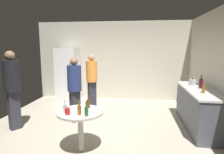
{
  "coord_description": "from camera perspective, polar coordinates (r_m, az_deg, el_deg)",
  "views": [
    {
      "loc": [
        0.85,
        -4.05,
        1.83
      ],
      "look_at": [
        0.3,
        0.23,
        1.15
      ],
      "focal_mm": 30.71,
      "sensor_mm": 36.0,
      "label": 1
    }
  ],
  "objects": [
    {
      "name": "beer_bottle_amber",
      "position": [
        3.22,
        -9.71,
        -9.55
      ],
      "size": [
        0.06,
        0.06,
        0.23
      ],
      "color": "#8C5919",
      "rests_on": "foreground_table"
    },
    {
      "name": "beer_bottle_green",
      "position": [
        3.15,
        -7.63,
        -9.95
      ],
      "size": [
        0.06,
        0.06,
        0.23
      ],
      "color": "#26662D",
      "rests_on": "foreground_table"
    },
    {
      "name": "person_in_orange_shirt",
      "position": [
        5.83,
        -6.05,
        0.07
      ],
      "size": [
        0.48,
        0.48,
        1.61
      ],
      "rotation": [
        0.0,
        0.0,
        -0.89
      ],
      "color": "#2D2D38",
      "rests_on": "ground_plane"
    },
    {
      "name": "wall_back",
      "position": [
        6.76,
        0.15,
        4.84
      ],
      "size": [
        5.32,
        0.06,
        2.7
      ],
      "primitive_type": "cube",
      "color": "beige",
      "rests_on": "ground_plane"
    },
    {
      "name": "ground_plane",
      "position": [
        4.55,
        -4.22,
        -15.53
      ],
      "size": [
        5.2,
        5.2,
        0.1
      ],
      "primitive_type": "cube",
      "color": "#B2A893"
    },
    {
      "name": "plastic_cup_red",
      "position": [
        3.27,
        -13.12,
        -9.91
      ],
      "size": [
        0.08,
        0.08,
        0.11
      ],
      "primitive_type": "cylinder",
      "color": "red",
      "rests_on": "foreground_table"
    },
    {
      "name": "person_in_navy_shirt",
      "position": [
        4.74,
        -11.11,
        -2.32
      ],
      "size": [
        0.48,
        0.48,
        1.58
      ],
      "rotation": [
        0.0,
        0.0,
        -0.72
      ],
      "color": "#2D2D38",
      "rests_on": "ground_plane"
    },
    {
      "name": "beer_bottle_on_counter",
      "position": [
        4.34,
        25.6,
        -3.24
      ],
      "size": [
        0.06,
        0.06,
        0.23
      ],
      "color": "#8C5919",
      "rests_on": "kitchen_counter"
    },
    {
      "name": "beer_bottle_clear",
      "position": [
        3.35,
        -13.77,
        -8.97
      ],
      "size": [
        0.06,
        0.06,
        0.23
      ],
      "color": "silver",
      "rests_on": "foreground_table"
    },
    {
      "name": "kitchen_counter",
      "position": [
        4.84,
        24.5,
        -8.48
      ],
      "size": [
        0.64,
        1.95,
        0.9
      ],
      "color": "#4C515B",
      "rests_on": "ground_plane"
    },
    {
      "name": "kettle",
      "position": [
        5.13,
        22.91,
        -1.44
      ],
      "size": [
        0.24,
        0.17,
        0.18
      ],
      "color": "#B2B2B7",
      "rests_on": "kitchen_counter"
    },
    {
      "name": "foreground_table",
      "position": [
        3.44,
        -9.4,
        -11.67
      ],
      "size": [
        0.8,
        0.8,
        0.73
      ],
      "color": "beige",
      "rests_on": "ground_plane"
    },
    {
      "name": "wine_bottle_on_counter",
      "position": [
        4.8,
        24.96,
        -1.68
      ],
      "size": [
        0.08,
        0.08,
        0.31
      ],
      "color": "#3F141E",
      "rests_on": "kitchen_counter"
    },
    {
      "name": "refrigerator",
      "position": [
        6.75,
        -13.04,
        0.76
      ],
      "size": [
        0.7,
        0.68,
        1.8
      ],
      "color": "white",
      "rests_on": "ground_plane"
    },
    {
      "name": "person_in_black_shirt",
      "position": [
        4.72,
        -27.6,
        -1.86
      ],
      "size": [
        0.47,
        0.47,
        1.76
      ],
      "rotation": [
        0.0,
        0.0,
        -0.61
      ],
      "color": "#2D2D38",
      "rests_on": "ground_plane"
    },
    {
      "name": "beer_bottle_brown",
      "position": [
        3.55,
        -7.05,
        -7.73
      ],
      "size": [
        0.06,
        0.06,
        0.23
      ],
      "color": "#593314",
      "rests_on": "foreground_table"
    }
  ]
}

